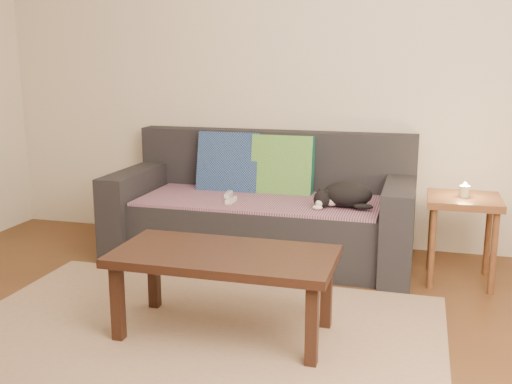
% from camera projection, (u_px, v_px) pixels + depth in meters
% --- Properties ---
extents(ground, '(4.50, 4.50, 0.00)m').
position_uv_depth(ground, '(179.00, 354.00, 2.88)').
color(ground, brown).
rests_on(ground, ground).
extents(back_wall, '(4.50, 0.04, 2.60)m').
position_uv_depth(back_wall, '(278.00, 72.00, 4.48)').
color(back_wall, beige).
rests_on(back_wall, ground).
extents(sofa, '(2.10, 0.94, 0.87)m').
position_uv_depth(sofa, '(263.00, 214.00, 4.29)').
color(sofa, '#232328').
rests_on(sofa, ground).
extents(throw_blanket, '(1.66, 0.74, 0.02)m').
position_uv_depth(throw_blanket, '(260.00, 200.00, 4.18)').
color(throw_blanket, '#44274A').
rests_on(throw_blanket, sofa).
extents(cushion_navy, '(0.46, 0.21, 0.48)m').
position_uv_depth(cushion_navy, '(229.00, 164.00, 4.46)').
color(cushion_navy, '#111F4D').
rests_on(cushion_navy, throw_blanket).
extents(cushion_green, '(0.45, 0.18, 0.46)m').
position_uv_depth(cushion_green, '(283.00, 166.00, 4.35)').
color(cushion_green, '#0D534C').
rests_on(cushion_green, throw_blanket).
extents(cat, '(0.40, 0.29, 0.17)m').
position_uv_depth(cat, '(345.00, 195.00, 3.92)').
color(cat, black).
rests_on(cat, throw_blanket).
extents(wii_remote_a, '(0.04, 0.15, 0.03)m').
position_uv_depth(wii_remote_a, '(231.00, 200.00, 4.06)').
color(wii_remote_a, white).
rests_on(wii_remote_a, throw_blanket).
extents(wii_remote_b, '(0.06, 0.15, 0.03)m').
position_uv_depth(wii_remote_b, '(228.00, 195.00, 4.23)').
color(wii_remote_b, white).
rests_on(wii_remote_b, throw_blanket).
extents(side_table, '(0.44, 0.44, 0.55)m').
position_uv_depth(side_table, '(463.00, 212.00, 3.74)').
color(side_table, brown).
rests_on(side_table, ground).
extents(candle, '(0.06, 0.06, 0.09)m').
position_uv_depth(candle, '(465.00, 191.00, 3.71)').
color(candle, beige).
rests_on(candle, side_table).
extents(rug, '(2.50, 1.80, 0.01)m').
position_uv_depth(rug, '(191.00, 340.00, 3.02)').
color(rug, tan).
rests_on(rug, ground).
extents(coffee_table, '(1.11, 0.56, 0.44)m').
position_uv_depth(coffee_table, '(224.00, 263.00, 3.00)').
color(coffee_table, black).
rests_on(coffee_table, rug).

